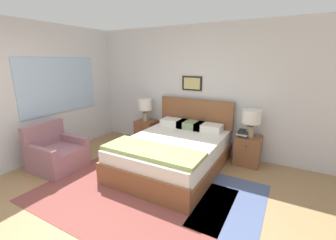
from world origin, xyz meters
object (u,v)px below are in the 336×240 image
Objects in this scene: table_lamp_near_window at (145,106)px; bed at (173,152)px; armchair at (56,154)px; table_lamp_by_door at (251,118)px; nightstand_near_window at (147,132)px; nightstand_by_door at (248,150)px.

bed is at bearing -34.57° from table_lamp_near_window.
table_lamp_by_door is at bearing 118.11° from armchair.
bed is 3.84× the size of nightstand_near_window.
nightstand_near_window is 1.07× the size of table_lamp_by_door.
table_lamp_near_window is at bearing 155.96° from armchair.
table_lamp_near_window reaches higher than nightstand_near_window.
table_lamp_by_door is at bearing 34.39° from bed.
nightstand_near_window and nightstand_by_door have the same top height.
bed is at bearing -35.62° from nightstand_near_window.
bed is 3.84× the size of nightstand_by_door.
table_lamp_near_window is 1.00× the size of table_lamp_by_door.
nightstand_near_window is at bearing 83.69° from table_lamp_near_window.
armchair is at bearing -148.71° from table_lamp_by_door.
table_lamp_near_window is (-2.29, -0.03, 0.63)m from nightstand_by_door.
table_lamp_by_door is at bearing 0.00° from table_lamp_near_window.
nightstand_near_window is at bearing 144.38° from bed.
table_lamp_by_door is at bearing -69.61° from nightstand_by_door.
bed reaches higher than nightstand_near_window.
armchair is 1.62× the size of table_lamp_by_door.
bed is 2.55× the size of armchair.
table_lamp_by_door reaches higher than nightstand_near_window.
armchair reaches higher than nightstand_near_window.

